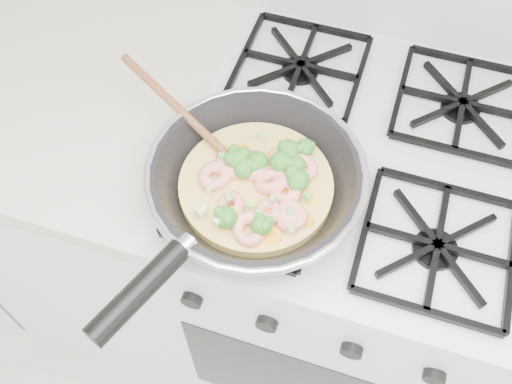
% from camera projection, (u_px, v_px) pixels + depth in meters
% --- Properties ---
extents(stove, '(0.60, 0.60, 0.92)m').
position_uv_depth(stove, '(332.00, 264.00, 1.36)').
color(stove, white).
rests_on(stove, ground).
extents(counter_left, '(1.00, 0.60, 0.90)m').
position_uv_depth(counter_left, '(34.00, 179.00, 1.51)').
color(counter_left, white).
rests_on(counter_left, ground).
extents(skillet, '(0.45, 0.49, 0.10)m').
position_uv_depth(skillet, '(255.00, 183.00, 0.89)').
color(skillet, black).
rests_on(skillet, stove).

